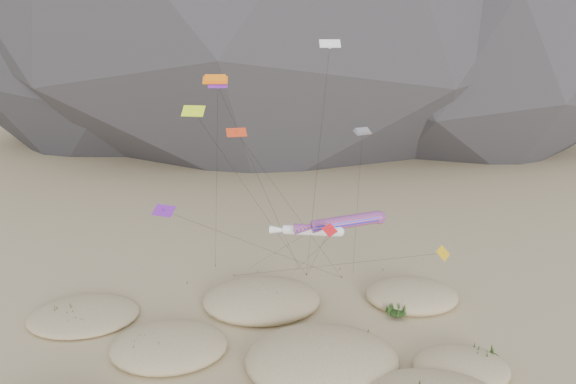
{
  "coord_description": "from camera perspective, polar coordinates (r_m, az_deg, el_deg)",
  "views": [
    {
      "loc": [
        -2.32,
        -42.81,
        30.04
      ],
      "look_at": [
        0.89,
        12.0,
        14.37
      ],
      "focal_mm": 35.0,
      "sensor_mm": 36.0,
      "label": 1
    }
  ],
  "objects": [
    {
      "name": "orange_parafoil",
      "position": [
        55.3,
        -7.23,
        10.9
      ],
      "size": [
        10.43,
        14.04,
        26.16
      ],
      "color": "orange",
      "rests_on": "ground"
    },
    {
      "name": "delta_kites",
      "position": [
        55.42,
        -1.57,
        3.77
      ],
      "size": [
        29.14,
        22.73,
        29.27
      ],
      "color": "white",
      "rests_on": "ground"
    },
    {
      "name": "dunes",
      "position": [
        54.19,
        -2.04,
        -16.89
      ],
      "size": [
        48.16,
        35.17,
        3.75
      ],
      "color": "#CCB789",
      "rests_on": "ground"
    },
    {
      "name": "multi_parafoil",
      "position": [
        59.67,
        7.56,
        5.84
      ],
      "size": [
        2.14,
        9.41,
        20.45
      ],
      "color": "#D54C16",
      "rests_on": "ground"
    },
    {
      "name": "white_tube_kite",
      "position": [
        54.72,
        2.05,
        -3.96
      ],
      "size": [
        9.49,
        19.13,
        12.19
      ],
      "color": "white",
      "rests_on": "ground"
    },
    {
      "name": "dune_grass",
      "position": [
        54.54,
        -0.69,
        -16.45
      ],
      "size": [
        44.85,
        27.77,
        1.44
      ],
      "color": "black",
      "rests_on": "ground"
    },
    {
      "name": "kite_stakes",
      "position": [
        73.04,
        -0.45,
        -8.23
      ],
      "size": [
        25.23,
        5.19,
        0.3
      ],
      "color": "#3F2D1E",
      "rests_on": "ground"
    },
    {
      "name": "rainbow_tube_kite",
      "position": [
        54.67,
        5.55,
        -3.09
      ],
      "size": [
        9.14,
        16.76,
        13.31
      ],
      "color": "#FF551A",
      "rests_on": "ground"
    }
  ]
}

